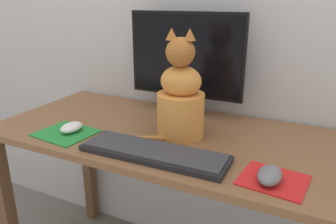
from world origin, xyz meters
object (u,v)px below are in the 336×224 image
(cat, at_px, (180,98))
(computer_mouse_right, at_px, (270,175))
(keyboard, at_px, (154,152))
(computer_mouse_left, at_px, (72,127))
(monitor, at_px, (186,61))

(cat, bearing_deg, computer_mouse_right, -37.02)
(keyboard, xyz_separation_m, computer_mouse_left, (-0.36, 0.03, 0.01))
(computer_mouse_left, distance_m, cat, 0.42)
(cat, bearing_deg, monitor, 100.35)
(keyboard, height_order, cat, cat)
(computer_mouse_right, bearing_deg, monitor, 136.06)
(monitor, xyz_separation_m, computer_mouse_right, (0.42, -0.41, -0.21))
(computer_mouse_right, bearing_deg, computer_mouse_left, 176.86)
(keyboard, xyz_separation_m, computer_mouse_right, (0.35, -0.01, 0.01))
(keyboard, distance_m, computer_mouse_right, 0.36)
(keyboard, bearing_deg, monitor, 98.35)
(computer_mouse_left, bearing_deg, monitor, 51.00)
(computer_mouse_right, height_order, cat, cat)
(keyboard, relative_size, cat, 1.26)
(computer_mouse_left, xyz_separation_m, cat, (0.37, 0.15, 0.12))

